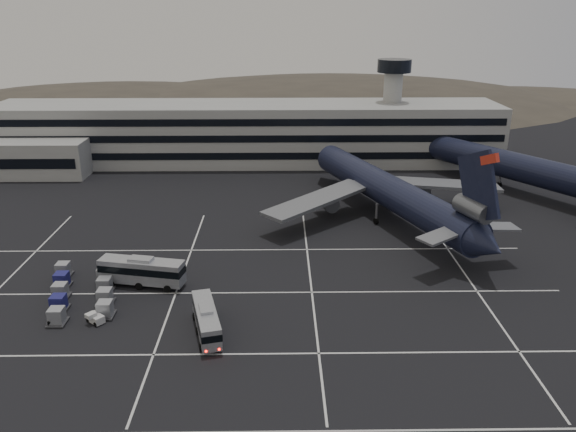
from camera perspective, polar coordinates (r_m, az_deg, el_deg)
The scene contains 11 objects.
ground at distance 71.85m, azimuth -7.11°, elevation -9.27°, with size 260.00×260.00×0.00m, color black.
lane_markings at distance 72.38m, azimuth -6.30°, elevation -8.99°, with size 90.00×55.62×0.01m.
terminal at distance 136.60m, azimuth -5.42°, elevation 8.30°, with size 125.00×26.00×24.00m.
hills at distance 237.04m, azimuth 1.65°, elevation 8.87°, with size 352.00×180.00×44.00m.
trijet_main at distance 99.94m, azimuth 10.25°, elevation 2.53°, with size 44.55×55.76×18.08m.
trijet_far at distance 123.99m, azimuth 21.28°, elevation 5.03°, with size 37.35×51.13×18.08m.
bus_near at distance 66.09m, azimuth -8.30°, elevation -10.28°, with size 4.61×10.06×3.46m.
bus_far at distance 78.27m, azimuth -14.62°, elevation -5.36°, with size 11.88×4.98×4.09m.
tug_a at distance 83.43m, azimuth -16.91°, elevation -5.12°, with size 2.28×2.74×1.53m.
tug_b at distance 71.80m, azimuth -18.94°, elevation -9.77°, with size 2.54×2.44×1.42m.
uld_cluster at distance 77.96m, azimuth -20.37°, elevation -7.16°, with size 11.72×15.54×2.03m.
Camera 1 is at (7.88, -62.02, 35.41)m, focal length 35.00 mm.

